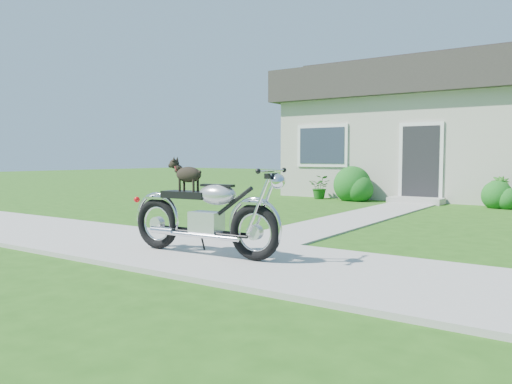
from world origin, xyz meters
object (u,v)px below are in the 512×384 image
potted_plant_right (499,192)px  house (499,127)px  motorcycle_with_dog (205,213)px  potted_plant_left (320,187)px

potted_plant_right → house: bearing=99.0°
house → potted_plant_right: bearing=-81.0°
motorcycle_with_dog → potted_plant_left: bearing=104.7°
motorcycle_with_dog → house: bearing=79.7°
motorcycle_with_dog → potted_plant_right: bearing=73.5°
potted_plant_left → potted_plant_right: size_ratio=0.91×
potted_plant_right → motorcycle_with_dog: bearing=-103.2°
potted_plant_left → motorcycle_with_dog: size_ratio=0.32×
house → motorcycle_with_dog: size_ratio=5.66×
house → potted_plant_right: (0.55, -3.44, -1.77)m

